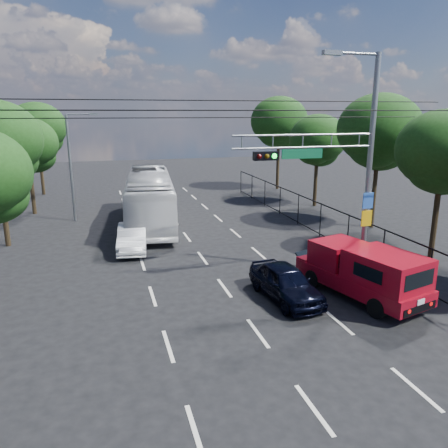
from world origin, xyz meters
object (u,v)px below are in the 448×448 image
object	(u,v)px
white_van	(132,237)
white_bus	(150,198)
navy_hatchback	(286,282)
signal_mast	(345,159)
red_pickup	(363,271)

from	to	relation	value
white_van	white_bus	bearing A→B (deg)	80.59
navy_hatchback	white_bus	size ratio (longest dim) A/B	0.34
signal_mast	red_pickup	distance (m)	4.77
signal_mast	white_bus	size ratio (longest dim) A/B	0.79
signal_mast	navy_hatchback	world-z (taller)	signal_mast
navy_hatchback	white_van	distance (m)	9.64
signal_mast	navy_hatchback	xyz separation A→B (m)	(-3.28, -1.69, -4.55)
red_pickup	white_van	distance (m)	12.02
signal_mast	white_van	size ratio (longest dim) A/B	2.30
white_bus	white_van	distance (m)	5.87
red_pickup	navy_hatchback	bearing A→B (deg)	167.29
red_pickup	navy_hatchback	distance (m)	3.07
red_pickup	navy_hatchback	world-z (taller)	red_pickup
white_bus	navy_hatchback	bearing A→B (deg)	-68.89
signal_mast	white_van	distance (m)	11.60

